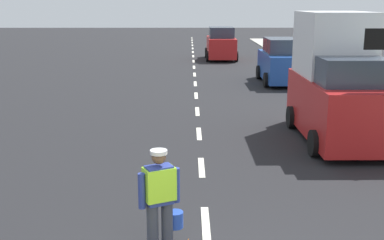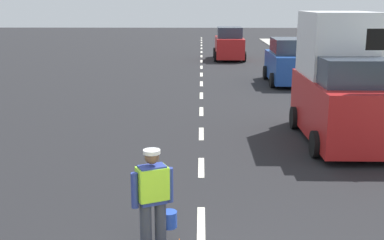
{
  "view_description": "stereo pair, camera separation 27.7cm",
  "coord_description": "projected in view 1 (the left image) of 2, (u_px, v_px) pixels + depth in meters",
  "views": [
    {
      "loc": [
        -0.29,
        -5.16,
        3.81
      ],
      "look_at": [
        -0.22,
        5.93,
        1.1
      ],
      "focal_mm": 45.4,
      "sensor_mm": 36.0,
      "label": 1
    },
    {
      "loc": [
        -0.01,
        -5.16,
        3.81
      ],
      "look_at": [
        -0.22,
        5.93,
        1.1
      ],
      "focal_mm": 45.4,
      "sensor_mm": 36.0,
      "label": 2
    }
  ],
  "objects": [
    {
      "name": "lane_center_line",
      "position": [
        194.0,
        64.0,
        30.4
      ],
      "size": [
        0.14,
        46.4,
        0.01
      ],
      "color": "silver",
      "rests_on": "ground"
    },
    {
      "name": "road_worker",
      "position": [
        161.0,
        196.0,
        7.38
      ],
      "size": [
        0.67,
        0.57,
        1.67
      ],
      "color": "#383D4C",
      "rests_on": "ground"
    },
    {
      "name": "car_outgoing_far",
      "position": [
        221.0,
        44.0,
        32.63
      ],
      "size": [
        2.07,
        3.96,
        2.17
      ],
      "color": "red",
      "rests_on": "ground"
    },
    {
      "name": "ground_plane",
      "position": [
        195.0,
        74.0,
        26.32
      ],
      "size": [
        96.0,
        96.0,
        0.0
      ],
      "primitive_type": "plane",
      "color": "black"
    },
    {
      "name": "delivery_truck",
      "position": [
        337.0,
        83.0,
        13.52
      ],
      "size": [
        2.16,
        4.6,
        3.54
      ],
      "color": "red",
      "rests_on": "ground"
    },
    {
      "name": "car_parked_far",
      "position": [
        280.0,
        62.0,
        23.13
      ],
      "size": [
        1.88,
        4.02,
        2.14
      ],
      "color": "#1E4799",
      "rests_on": "ground"
    }
  ]
}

